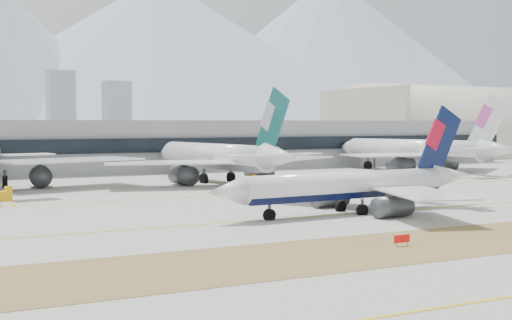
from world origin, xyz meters
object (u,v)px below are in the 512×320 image
terminal (102,145)px  hangar (446,156)px  taxiing_airliner (356,186)px  widebody_cathay (220,158)px  widebody_china_air (420,151)px

terminal → hangar: (154.56, 20.16, -7.37)m
taxiing_airliner → widebody_cathay: size_ratio=0.84×
widebody_cathay → terminal: 58.95m
widebody_china_air → hangar: (74.96, 70.66, -5.81)m
terminal → widebody_cathay: bearing=-77.6°
hangar → terminal: bearing=-172.6°
taxiing_airliner → widebody_china_air: 99.02m
taxiing_airliner → terminal: size_ratio=0.19×
widebody_cathay → terminal: widebody_cathay is taller
widebody_china_air → terminal: widebody_china_air is taller
widebody_cathay → hangar: 161.92m
taxiing_airliner → hangar: size_ratio=0.57×
widebody_cathay → widebody_china_air: widebody_china_air is taller
taxiing_airliner → widebody_china_air: bearing=-140.4°
widebody_china_air → hangar: size_ratio=0.67×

